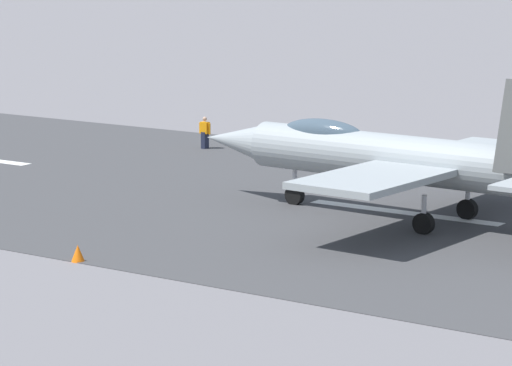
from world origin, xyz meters
name	(u,v)px	position (x,y,z in m)	size (l,w,h in m)	color
ground_plane	(426,216)	(0.00, 0.00, 0.00)	(400.00, 400.00, 0.00)	slate
runway_strip	(426,216)	(-0.02, 0.00, 0.01)	(240.00, 26.00, 0.02)	#3E3E40
fighter_jet	(406,157)	(0.26, 1.21, 2.36)	(17.34, 13.37, 5.55)	#979FA3
crew_person	(205,133)	(16.73, -8.67, 0.81)	(0.70, 0.36, 1.62)	#1E2338
marker_cone_mid	(78,253)	(5.90, 12.82, 0.28)	(0.44, 0.44, 0.55)	orange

